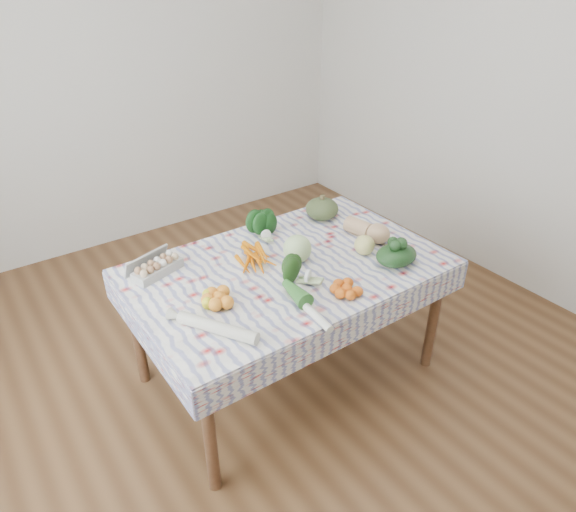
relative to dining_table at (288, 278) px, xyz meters
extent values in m
plane|color=#53341C|center=(0.00, 0.00, -0.68)|extent=(4.50, 4.50, 0.00)
cube|color=silver|center=(0.00, 2.25, 0.72)|extent=(4.00, 0.04, 2.80)
cube|color=brown|center=(0.00, 0.00, 0.05)|extent=(1.60, 1.00, 0.04)
cylinder|color=brown|center=(-0.74, -0.44, -0.32)|extent=(0.06, 0.06, 0.71)
cylinder|color=brown|center=(0.74, -0.44, -0.32)|extent=(0.06, 0.06, 0.71)
cylinder|color=brown|center=(-0.74, 0.44, -0.32)|extent=(0.06, 0.06, 0.71)
cylinder|color=brown|center=(0.74, 0.44, -0.32)|extent=(0.06, 0.06, 0.71)
cube|color=silver|center=(0.00, 0.00, 0.08)|extent=(1.66, 1.06, 0.01)
cube|color=#A7A7A2|center=(-0.60, 0.32, 0.12)|extent=(0.29, 0.19, 0.07)
cube|color=orange|center=(-0.15, 0.15, 0.11)|extent=(0.33, 0.31, 0.05)
ellipsoid|color=#133E14|center=(0.07, 0.34, 0.15)|extent=(0.19, 0.18, 0.14)
ellipsoid|color=#3E4C28|center=(0.50, 0.34, 0.15)|extent=(0.24, 0.24, 0.14)
sphere|color=#ABCE84|center=(0.07, 0.01, 0.16)|extent=(0.18, 0.18, 0.15)
ellipsoid|color=tan|center=(0.56, -0.02, 0.15)|extent=(0.18, 0.30, 0.13)
cube|color=orange|center=(-0.47, -0.10, 0.12)|extent=(0.27, 0.27, 0.07)
ellipsoid|color=#1E4114|center=(-0.05, -0.16, 0.15)|extent=(0.24, 0.24, 0.12)
cube|color=orange|center=(0.09, -0.38, 0.11)|extent=(0.22, 0.22, 0.06)
sphere|color=#DFD674|center=(0.42, -0.14, 0.14)|extent=(0.13, 0.13, 0.11)
ellipsoid|color=black|center=(0.48, -0.32, 0.14)|extent=(0.24, 0.19, 0.11)
cylinder|color=beige|center=(-0.58, -0.29, 0.11)|extent=(0.26, 0.38, 0.06)
cylinder|color=white|center=(-0.16, -0.38, 0.10)|extent=(0.08, 0.38, 0.04)
camera|label=1|loc=(-1.36, -1.91, 1.53)|focal=32.00mm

